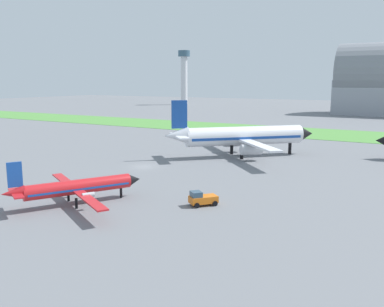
{
  "coord_description": "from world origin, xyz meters",
  "views": [
    {
      "loc": [
        47.28,
        -62.87,
        16.04
      ],
      "look_at": [
        9.34,
        2.29,
        3.0
      ],
      "focal_mm": 39.38,
      "sensor_mm": 36.0,
      "label": 1
    }
  ],
  "objects_px": {
    "airplane_foreground_turboprop": "(76,187)",
    "airplane_midfield_jet": "(242,136)",
    "control_tower": "(184,73)",
    "pushback_tug_near_gate": "(202,199)"
  },
  "relations": [
    {
      "from": "airplane_foreground_turboprop",
      "to": "airplane_midfield_jet",
      "type": "distance_m",
      "value": 44.03
    },
    {
      "from": "airplane_midfield_jet",
      "to": "control_tower",
      "type": "relative_size",
      "value": 0.76
    },
    {
      "from": "control_tower",
      "to": "airplane_midfield_jet",
      "type": "bearing_deg",
      "value": -55.25
    },
    {
      "from": "airplane_foreground_turboprop",
      "to": "airplane_midfield_jet",
      "type": "height_order",
      "value": "airplane_midfield_jet"
    },
    {
      "from": "airplane_midfield_jet",
      "to": "control_tower",
      "type": "xyz_separation_m",
      "value": [
        -114.9,
        165.6,
        16.99
      ]
    },
    {
      "from": "airplane_midfield_jet",
      "to": "pushback_tug_near_gate",
      "type": "distance_m",
      "value": 37.53
    },
    {
      "from": "airplane_midfield_jet",
      "to": "control_tower",
      "type": "distance_m",
      "value": 202.28
    },
    {
      "from": "control_tower",
      "to": "airplane_foreground_turboprop",
      "type": "bearing_deg",
      "value": -62.17
    },
    {
      "from": "airplane_midfield_jet",
      "to": "control_tower",
      "type": "height_order",
      "value": "control_tower"
    },
    {
      "from": "airplane_foreground_turboprop",
      "to": "pushback_tug_near_gate",
      "type": "height_order",
      "value": "airplane_foreground_turboprop"
    }
  ]
}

